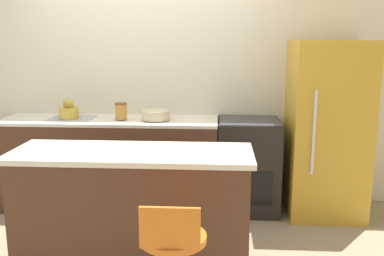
# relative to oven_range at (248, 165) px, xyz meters

# --- Properties ---
(ground_plane) EXTENTS (14.00, 14.00, 0.00)m
(ground_plane) POSITION_rel_oven_range_xyz_m (-1.09, -0.32, -0.47)
(ground_plane) COLOR #998466
(wall_back) EXTENTS (8.00, 0.06, 2.60)m
(wall_back) POSITION_rel_oven_range_xyz_m (-1.09, 0.33, 0.83)
(wall_back) COLOR beige
(wall_back) RESTS_ON ground_plane
(back_counter) EXTENTS (2.21, 0.60, 0.94)m
(back_counter) POSITION_rel_oven_range_xyz_m (-1.42, 0.00, -0.00)
(back_counter) COLOR #4C2D1E
(back_counter) RESTS_ON ground_plane
(kitchen_island) EXTENTS (1.77, 0.62, 0.93)m
(kitchen_island) POSITION_rel_oven_range_xyz_m (-0.94, -1.24, -0.00)
(kitchen_island) COLOR #4C2D1E
(kitchen_island) RESTS_ON ground_plane
(oven_range) EXTENTS (0.61, 0.62, 0.94)m
(oven_range) POSITION_rel_oven_range_xyz_m (0.00, 0.00, 0.00)
(oven_range) COLOR black
(oven_range) RESTS_ON ground_plane
(refrigerator) EXTENTS (0.73, 0.71, 1.73)m
(refrigerator) POSITION_rel_oven_range_xyz_m (0.76, -0.04, 0.39)
(refrigerator) COLOR gold
(refrigerator) RESTS_ON ground_plane
(kettle) EXTENTS (0.20, 0.20, 0.21)m
(kettle) POSITION_rel_oven_range_xyz_m (-1.83, -0.04, 0.55)
(kettle) COLOR #B29333
(kettle) RESTS_ON back_counter
(mixing_bowl) EXTENTS (0.28, 0.28, 0.10)m
(mixing_bowl) POSITION_rel_oven_range_xyz_m (-0.93, -0.04, 0.52)
(mixing_bowl) COLOR #C1B28E
(mixing_bowl) RESTS_ON back_counter
(canister_jar) EXTENTS (0.12, 0.12, 0.16)m
(canister_jar) POSITION_rel_oven_range_xyz_m (-1.29, -0.04, 0.56)
(canister_jar) COLOR #B77F33
(canister_jar) RESTS_ON back_counter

